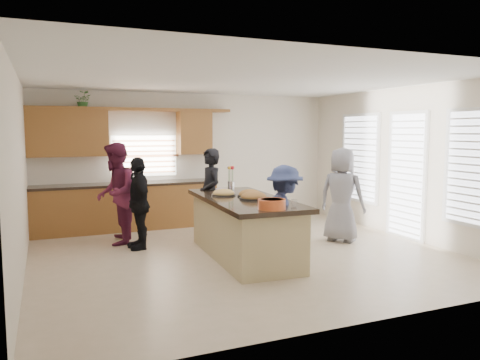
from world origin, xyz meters
name	(u,v)px	position (x,y,z in m)	size (l,w,h in m)	color
floor	(244,254)	(0.00, 0.00, 0.00)	(6.50, 6.50, 0.00)	beige
room_shell	(244,137)	(0.00, 0.00, 1.90)	(6.52, 6.02, 2.81)	silver
back_cabinetry	(124,185)	(-1.47, 2.73, 0.91)	(4.08, 0.66, 2.46)	#95622B
right_wall_glazing	(408,167)	(3.22, -0.13, 1.34)	(0.06, 4.00, 2.25)	white
island	(244,229)	(-0.06, -0.15, 0.45)	(1.28, 2.75, 0.95)	tan
platter_front	(254,197)	(0.02, -0.34, 0.98)	(0.45, 0.45, 0.18)	black
platter_mid	(250,195)	(0.09, -0.03, 0.98)	(0.41, 0.41, 0.17)	black
platter_back	(224,194)	(-0.26, 0.23, 0.98)	(0.39, 0.39, 0.16)	black
salad_bowl	(272,204)	(-0.15, -1.28, 1.03)	(0.37, 0.37, 0.14)	orange
clear_cup	(294,204)	(0.20, -1.28, 1.01)	(0.08, 0.08, 0.11)	white
plate_stack	(222,190)	(-0.13, 0.68, 0.98)	(0.20, 0.20, 0.05)	#AD8BCA
flower_vase	(231,177)	(0.12, 0.87, 1.18)	(0.14, 0.14, 0.42)	silver
potted_plant	(83,101)	(-2.19, 2.82, 2.58)	(0.32, 0.28, 0.36)	#39722D
woman_left_back	(210,195)	(-0.21, 1.07, 0.84)	(0.61, 0.40, 1.69)	black
woman_left_mid	(116,194)	(-1.80, 1.53, 0.90)	(0.87, 0.68, 1.80)	maroon
woman_left_front	(139,203)	(-1.49, 1.05, 0.78)	(0.91, 0.38, 1.56)	black
woman_right_back	(285,216)	(0.28, -0.85, 0.75)	(0.97, 0.56, 1.50)	#364377
woman_right_front	(342,195)	(1.98, 0.15, 0.85)	(0.83, 0.54, 1.70)	gray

